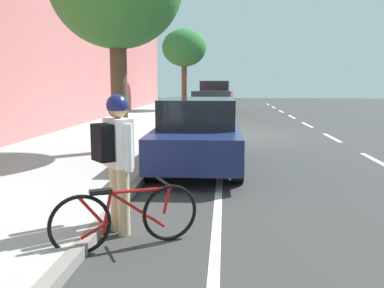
{
  "coord_description": "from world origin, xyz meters",
  "views": [
    {
      "loc": [
        0.47,
        14.61,
        1.87
      ],
      "look_at": [
        0.74,
        11.29,
        1.36
      ],
      "focal_mm": 37.86,
      "sensor_mm": 36.0,
      "label": 1
    }
  ],
  "objects_px": {
    "parked_pickup_red_nearest": "(216,98)",
    "bicycle_at_curb": "(127,217)",
    "street_tree_near_cyclist": "(184,49)",
    "parked_sedan_dark_blue_mid": "(198,134)",
    "parked_sedan_white_second": "(211,109)",
    "cyclist_with_backpack": "(116,150)"
  },
  "relations": [
    {
      "from": "parked_pickup_red_nearest",
      "to": "bicycle_at_curb",
      "type": "bearing_deg",
      "value": 88.57
    },
    {
      "from": "street_tree_near_cyclist",
      "to": "parked_sedan_dark_blue_mid",
      "type": "bearing_deg",
      "value": 96.67
    },
    {
      "from": "parked_sedan_dark_blue_mid",
      "to": "bicycle_at_curb",
      "type": "relative_size",
      "value": 2.89
    },
    {
      "from": "parked_sedan_white_second",
      "to": "cyclist_with_backpack",
      "type": "xyz_separation_m",
      "value": [
        0.74,
        12.27,
        0.31
      ]
    },
    {
      "from": "parked_sedan_dark_blue_mid",
      "to": "bicycle_at_curb",
      "type": "height_order",
      "value": "parked_sedan_dark_blue_mid"
    },
    {
      "from": "parked_pickup_red_nearest",
      "to": "parked_sedan_white_second",
      "type": "distance_m",
      "value": 8.75
    },
    {
      "from": "bicycle_at_curb",
      "to": "parked_sedan_dark_blue_mid",
      "type": "bearing_deg",
      "value": -96.44
    },
    {
      "from": "parked_pickup_red_nearest",
      "to": "cyclist_with_backpack",
      "type": "height_order",
      "value": "parked_pickup_red_nearest"
    },
    {
      "from": "parked_pickup_red_nearest",
      "to": "bicycle_at_curb",
      "type": "xyz_separation_m",
      "value": [
        0.53,
        21.46,
        -0.54
      ]
    },
    {
      "from": "bicycle_at_curb",
      "to": "street_tree_near_cyclist",
      "type": "xyz_separation_m",
      "value": [
        1.56,
        -22.09,
        3.64
      ]
    },
    {
      "from": "street_tree_near_cyclist",
      "to": "parked_sedan_white_second",
      "type": "bearing_deg",
      "value": 102.5
    },
    {
      "from": "parked_pickup_red_nearest",
      "to": "street_tree_near_cyclist",
      "type": "height_order",
      "value": "street_tree_near_cyclist"
    },
    {
      "from": "bicycle_at_curb",
      "to": "parked_pickup_red_nearest",
      "type": "bearing_deg",
      "value": -91.43
    },
    {
      "from": "parked_sedan_dark_blue_mid",
      "to": "bicycle_at_curb",
      "type": "bearing_deg",
      "value": 83.56
    },
    {
      "from": "parked_pickup_red_nearest",
      "to": "street_tree_near_cyclist",
      "type": "relative_size",
      "value": 1.06
    },
    {
      "from": "parked_sedan_dark_blue_mid",
      "to": "bicycle_at_curb",
      "type": "xyz_separation_m",
      "value": [
        0.5,
        4.47,
        -0.39
      ]
    },
    {
      "from": "parked_sedan_white_second",
      "to": "parked_sedan_dark_blue_mid",
      "type": "height_order",
      "value": "same"
    },
    {
      "from": "cyclist_with_backpack",
      "to": "parked_sedan_dark_blue_mid",
      "type": "bearing_deg",
      "value": -100.13
    },
    {
      "from": "parked_pickup_red_nearest",
      "to": "parked_sedan_dark_blue_mid",
      "type": "relative_size",
      "value": 1.22
    },
    {
      "from": "parked_pickup_red_nearest",
      "to": "parked_sedan_dark_blue_mid",
      "type": "bearing_deg",
      "value": 89.9
    },
    {
      "from": "bicycle_at_curb",
      "to": "cyclist_with_backpack",
      "type": "relative_size",
      "value": 0.89
    },
    {
      "from": "parked_sedan_dark_blue_mid",
      "to": "street_tree_near_cyclist",
      "type": "relative_size",
      "value": 0.87
    }
  ]
}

